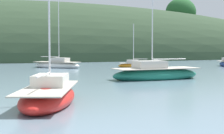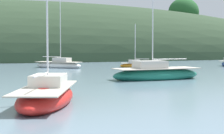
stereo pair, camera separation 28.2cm
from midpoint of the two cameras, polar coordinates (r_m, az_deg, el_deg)
far_shoreline_hill at (r=77.28m, az=-12.60°, el=1.31°), size 150.00×36.00×27.39m
sailboat_white_near at (r=16.86m, az=-10.79°, el=-4.63°), size 4.43×7.22×8.70m
sailboat_cream_ketch at (r=46.38m, az=3.59°, el=0.35°), size 4.74×2.62×5.89m
sailboat_teal_outer at (r=45.32m, az=-9.15°, el=0.36°), size 6.33×5.85×9.48m
sailboat_red_portside at (r=29.36m, az=6.88°, el=-1.10°), size 8.05×3.21×10.72m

